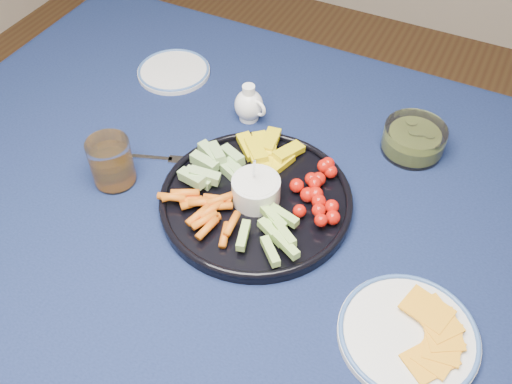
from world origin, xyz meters
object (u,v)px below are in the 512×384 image
at_px(juice_tumbler, 112,164).
at_px(side_plate_extra, 174,71).
at_px(crudite_platter, 255,197).
at_px(cheese_plate, 409,334).
at_px(dining_table, 289,235).
at_px(pickle_bowl, 413,140).
at_px(creamer_pitcher, 249,105).

xyz_separation_m(juice_tumbler, side_plate_extra, (-0.09, 0.35, -0.04)).
distance_m(crudite_platter, side_plate_extra, 0.46).
distance_m(cheese_plate, juice_tumbler, 0.62).
bearing_deg(side_plate_extra, cheese_plate, -31.26).
bearing_deg(dining_table, crudite_platter, -159.37).
bearing_deg(side_plate_extra, crudite_platter, -38.27).
bearing_deg(crudite_platter, dining_table, 20.63).
bearing_deg(pickle_bowl, creamer_pitcher, -169.96).
distance_m(creamer_pitcher, side_plate_extra, 0.25).
xyz_separation_m(pickle_bowl, cheese_plate, (0.12, -0.42, -0.02)).
xyz_separation_m(dining_table, cheese_plate, (0.28, -0.17, 0.10)).
distance_m(dining_table, pickle_bowl, 0.32).
height_order(dining_table, crudite_platter, crudite_platter).
relative_size(creamer_pitcher, pickle_bowl, 0.68).
bearing_deg(juice_tumbler, creamer_pitcher, 62.05).
height_order(creamer_pitcher, pickle_bowl, creamer_pitcher).
distance_m(pickle_bowl, side_plate_extra, 0.59).
distance_m(creamer_pitcher, juice_tumbler, 0.32).
relative_size(dining_table, pickle_bowl, 13.08).
relative_size(creamer_pitcher, cheese_plate, 0.39).
bearing_deg(dining_table, side_plate_extra, 148.62).
bearing_deg(creamer_pitcher, cheese_plate, -37.79).
bearing_deg(cheese_plate, dining_table, 148.92).
bearing_deg(juice_tumbler, dining_table, 14.97).
bearing_deg(dining_table, cheese_plate, -31.08).
relative_size(crudite_platter, creamer_pitcher, 4.20).
height_order(cheese_plate, side_plate_extra, cheese_plate).
height_order(dining_table, side_plate_extra, side_plate_extra).
distance_m(crudite_platter, pickle_bowl, 0.36).
bearing_deg(side_plate_extra, dining_table, -31.38).
height_order(crudite_platter, juice_tumbler, crudite_platter).
distance_m(dining_table, creamer_pitcher, 0.30).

